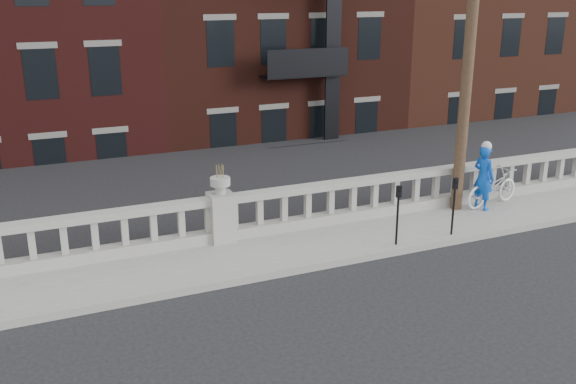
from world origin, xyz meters
name	(u,v)px	position (x,y,z in m)	size (l,w,h in m)	color
ground	(294,327)	(0.00, 0.00, 0.00)	(120.00, 120.00, 0.00)	black
sidewalk	(236,258)	(0.00, 3.00, 0.07)	(32.00, 2.20, 0.15)	gray
balustrade	(221,219)	(0.00, 3.95, 0.64)	(28.00, 0.34, 1.03)	gray
planter_pedestal	(221,211)	(0.00, 3.95, 0.83)	(0.55, 0.55, 1.76)	gray
lower_level	(107,52)	(0.56, 23.04, 2.63)	(80.00, 44.00, 20.80)	#605E59
utility_pole	(473,3)	(6.20, 3.60, 5.24)	(1.60, 0.28, 10.00)	#422D1E
parking_meter_c	(398,208)	(3.45, 2.15, 1.00)	(0.10, 0.09, 1.36)	black
parking_meter_d	(454,200)	(4.95, 2.15, 1.00)	(0.10, 0.09, 1.36)	black
bicycle	(492,187)	(7.20, 3.46, 0.63)	(0.64, 1.83, 0.96)	silver
cyclist	(484,177)	(6.78, 3.34, 0.98)	(0.61, 0.40, 1.66)	blue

